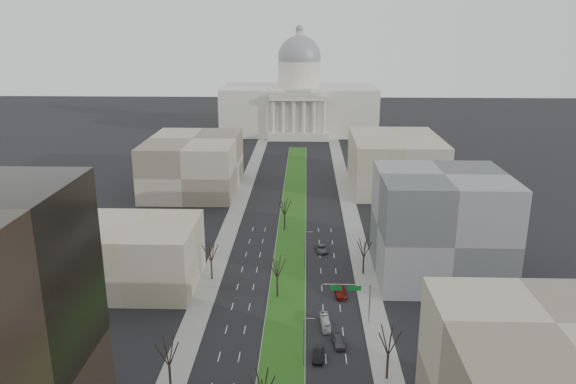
% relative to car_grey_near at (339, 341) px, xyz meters
% --- Properties ---
extents(ground, '(600.00, 600.00, 0.00)m').
position_rel_car_grey_near_xyz_m(ground, '(-9.91, 58.24, -0.84)').
color(ground, black).
rests_on(ground, ground).
extents(median, '(8.00, 222.03, 0.20)m').
position_rel_car_grey_near_xyz_m(median, '(-9.91, 57.23, -0.73)').
color(median, '#999993').
rests_on(median, ground).
extents(sidewalk_left, '(5.00, 330.00, 0.15)m').
position_rel_car_grey_near_xyz_m(sidewalk_left, '(-27.41, 33.24, -0.76)').
color(sidewalk_left, gray).
rests_on(sidewalk_left, ground).
extents(sidewalk_right, '(5.00, 330.00, 0.15)m').
position_rel_car_grey_near_xyz_m(sidewalk_right, '(7.59, 33.24, -0.76)').
color(sidewalk_right, gray).
rests_on(sidewalk_right, ground).
extents(capitol, '(80.00, 46.00, 55.00)m').
position_rel_car_grey_near_xyz_m(capitol, '(-9.91, 207.83, 15.47)').
color(capitol, beige).
rests_on(capitol, ground).
extents(building_beige_left, '(26.00, 22.00, 14.00)m').
position_rel_car_grey_near_xyz_m(building_beige_left, '(-42.91, 23.24, 6.16)').
color(building_beige_left, tan).
rests_on(building_beige_left, ground).
extents(building_grey_right, '(28.00, 26.00, 24.00)m').
position_rel_car_grey_near_xyz_m(building_grey_right, '(24.09, 30.24, 11.16)').
color(building_grey_right, '#575A5C').
rests_on(building_grey_right, ground).
extents(building_far_left, '(30.00, 40.00, 18.00)m').
position_rel_car_grey_near_xyz_m(building_far_left, '(-44.91, 98.24, 8.16)').
color(building_far_left, gray).
rests_on(building_far_left, ground).
extents(building_far_right, '(30.00, 40.00, 18.00)m').
position_rel_car_grey_near_xyz_m(building_far_right, '(25.09, 103.24, 8.16)').
color(building_far_right, tan).
rests_on(building_far_right, ground).
extents(tree_left_mid, '(5.40, 5.40, 9.72)m').
position_rel_car_grey_near_xyz_m(tree_left_mid, '(-27.11, -13.76, 6.16)').
color(tree_left_mid, black).
rests_on(tree_left_mid, ground).
extents(tree_left_far, '(5.28, 5.28, 9.50)m').
position_rel_car_grey_near_xyz_m(tree_left_far, '(-27.11, 26.24, 6.01)').
color(tree_left_far, black).
rests_on(tree_left_far, ground).
extents(tree_right_mid, '(5.52, 5.52, 9.94)m').
position_rel_car_grey_near_xyz_m(tree_right_mid, '(7.29, -9.76, 6.32)').
color(tree_right_mid, black).
rests_on(tree_right_mid, ground).
extents(tree_right_far, '(5.04, 5.04, 9.07)m').
position_rel_car_grey_near_xyz_m(tree_right_far, '(7.29, 30.24, 5.69)').
color(tree_right_far, black).
rests_on(tree_right_far, ground).
extents(tree_median_b, '(5.40, 5.40, 9.72)m').
position_rel_car_grey_near_xyz_m(tree_median_b, '(-11.91, 18.24, 6.16)').
color(tree_median_b, black).
rests_on(tree_median_b, ground).
extents(tree_median_c, '(5.40, 5.40, 9.72)m').
position_rel_car_grey_near_xyz_m(tree_median_c, '(-11.91, 58.24, 6.16)').
color(tree_median_c, black).
rests_on(tree_median_c, ground).
extents(streetlamp_median_b, '(1.90, 0.20, 9.16)m').
position_rel_car_grey_near_xyz_m(streetlamp_median_b, '(-6.15, -6.76, 3.97)').
color(streetlamp_median_b, gray).
rests_on(streetlamp_median_b, ground).
extents(streetlamp_median_c, '(1.90, 0.20, 9.16)m').
position_rel_car_grey_near_xyz_m(streetlamp_median_c, '(-6.15, 33.24, 3.97)').
color(streetlamp_median_c, gray).
rests_on(streetlamp_median_c, ground).
extents(mast_arm_signs, '(9.12, 0.24, 8.09)m').
position_rel_car_grey_near_xyz_m(mast_arm_signs, '(3.58, 8.27, 5.27)').
color(mast_arm_signs, gray).
rests_on(mast_arm_signs, ground).
extents(car_grey_near, '(2.61, 5.12, 1.67)m').
position_rel_car_grey_near_xyz_m(car_grey_near, '(0.00, 0.00, 0.00)').
color(car_grey_near, '#43454A').
rests_on(car_grey_near, ground).
extents(car_black, '(2.17, 5.22, 1.68)m').
position_rel_car_grey_near_xyz_m(car_black, '(-3.69, -4.20, 0.00)').
color(car_black, black).
rests_on(car_black, ground).
extents(car_red, '(2.63, 5.77, 1.64)m').
position_rel_car_grey_near_xyz_m(car_red, '(1.47, 19.26, -0.02)').
color(car_red, '#63120D').
rests_on(car_red, ground).
extents(car_grey_far, '(3.41, 5.93, 1.56)m').
position_rel_car_grey_near_xyz_m(car_grey_far, '(-2.01, 43.35, -0.06)').
color(car_grey_far, '#4F5257').
rests_on(car_grey_far, ground).
extents(box_van, '(2.01, 6.59, 1.81)m').
position_rel_car_grey_near_xyz_m(box_van, '(-2.19, 6.44, 0.07)').
color(box_van, silver).
rests_on(box_van, ground).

